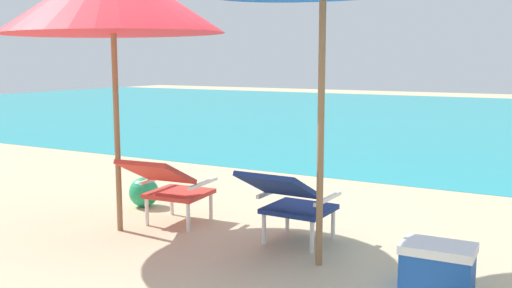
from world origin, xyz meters
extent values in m
plane|color=#CCB78E|center=(0.00, 4.00, 0.00)|extent=(40.00, 40.00, 0.00)
cube|color=teal|center=(0.00, 11.86, 0.00)|extent=(40.00, 18.00, 0.01)
cube|color=red|center=(-0.63, 0.23, 0.28)|extent=(0.56, 0.54, 0.04)
cube|color=red|center=(-0.60, -0.13, 0.55)|extent=(0.56, 0.56, 0.27)
cylinder|color=white|center=(-0.87, 0.42, 0.13)|extent=(0.04, 0.04, 0.26)
cylinder|color=white|center=(-0.43, 0.46, 0.13)|extent=(0.04, 0.04, 0.26)
cylinder|color=white|center=(-0.83, 0.00, 0.13)|extent=(0.04, 0.04, 0.26)
cylinder|color=white|center=(-0.40, 0.04, 0.13)|extent=(0.04, 0.04, 0.26)
cube|color=white|center=(-0.89, 0.21, 0.40)|extent=(0.07, 0.50, 0.03)
cube|color=white|center=(-0.37, 0.25, 0.40)|extent=(0.07, 0.50, 0.03)
cube|color=navy|center=(0.59, 0.26, 0.28)|extent=(0.53, 0.51, 0.04)
cube|color=navy|center=(0.58, -0.10, 0.55)|extent=(0.53, 0.53, 0.27)
cylinder|color=white|center=(0.37, 0.48, 0.13)|extent=(0.04, 0.04, 0.26)
cylinder|color=white|center=(0.81, 0.47, 0.13)|extent=(0.04, 0.04, 0.26)
cylinder|color=white|center=(0.37, 0.06, 0.13)|extent=(0.04, 0.04, 0.26)
cylinder|color=white|center=(0.81, 0.05, 0.13)|extent=(0.04, 0.04, 0.26)
cube|color=white|center=(0.33, 0.27, 0.40)|extent=(0.04, 0.50, 0.03)
cube|color=white|center=(0.85, 0.26, 0.40)|extent=(0.04, 0.50, 0.03)
cylinder|color=olive|center=(-0.94, -0.24, 0.89)|extent=(0.05, 0.05, 1.77)
cylinder|color=olive|center=(0.96, -0.18, 1.01)|extent=(0.05, 0.05, 2.02)
sphere|color=#1E9E60|center=(-1.32, 0.53, 0.15)|extent=(0.31, 0.31, 0.31)
cube|color=#194CA5|center=(1.84, -0.25, 0.13)|extent=(0.46, 0.32, 0.26)
cube|color=white|center=(1.84, -0.25, 0.29)|extent=(0.48, 0.34, 0.06)
camera|label=1|loc=(2.62, -4.06, 1.52)|focal=40.96mm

